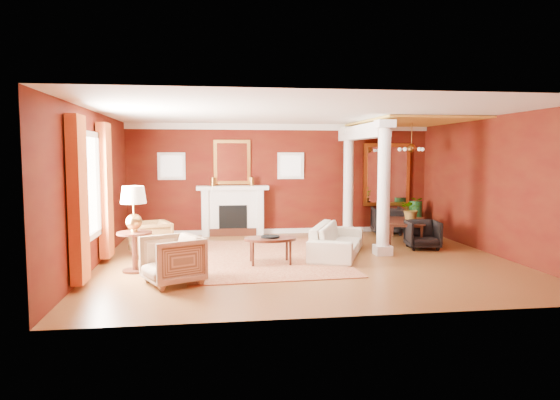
{
  "coord_description": "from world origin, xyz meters",
  "views": [
    {
      "loc": [
        -1.83,
        -9.61,
        2.09
      ],
      "look_at": [
        -0.42,
        0.64,
        1.15
      ],
      "focal_mm": 32.0,
      "sensor_mm": 36.0,
      "label": 1
    }
  ],
  "objects": [
    {
      "name": "amber_ceiling",
      "position": [
        2.85,
        1.75,
        2.87
      ],
      "size": [
        2.3,
        3.4,
        0.04
      ],
      "primitive_type": "cube",
      "color": "gold",
      "rests_on": "room_shell"
    },
    {
      "name": "dining_mirror",
      "position": [
        2.9,
        3.45,
        1.55
      ],
      "size": [
        1.3,
        0.07,
        1.7
      ],
      "color": "gold",
      "rests_on": "room_shell"
    },
    {
      "name": "fireplace",
      "position": [
        -1.3,
        3.32,
        0.65
      ],
      "size": [
        1.85,
        0.42,
        1.29
      ],
      "color": "white",
      "rests_on": "ground"
    },
    {
      "name": "dining_chair_far",
      "position": [
        2.76,
        2.98,
        0.39
      ],
      "size": [
        0.88,
        0.84,
        0.79
      ],
      "primitive_type": "imported",
      "rotation": [
        0.0,
        0.0,
        2.96
      ],
      "color": "black",
      "rests_on": "ground"
    },
    {
      "name": "potted_plant",
      "position": [
        2.86,
        1.6,
        1.06
      ],
      "size": [
        0.61,
        0.65,
        0.44
      ],
      "primitive_type": "imported",
      "rotation": [
        0.0,
        0.0,
        -0.19
      ],
      "color": "#26591E",
      "rests_on": "dining_table"
    },
    {
      "name": "flank_window_right",
      "position": [
        0.25,
        3.46,
        1.8
      ],
      "size": [
        0.7,
        0.07,
        0.7
      ],
      "color": "white",
      "rests_on": "room_shell"
    },
    {
      "name": "crown_trim",
      "position": [
        0.0,
        3.46,
        2.82
      ],
      "size": [
        8.0,
        0.08,
        0.16
      ],
      "primitive_type": "cube",
      "color": "white",
      "rests_on": "room_shell"
    },
    {
      "name": "header_beam",
      "position": [
        1.7,
        1.9,
        2.62
      ],
      "size": [
        0.3,
        3.2,
        0.32
      ],
      "primitive_type": "cube",
      "color": "white",
      "rests_on": "column_front"
    },
    {
      "name": "left_window",
      "position": [
        -3.89,
        -0.6,
        1.42
      ],
      "size": [
        0.21,
        2.55,
        2.6
      ],
      "color": "white",
      "rests_on": "room_shell"
    },
    {
      "name": "rug",
      "position": [
        -0.83,
        0.36,
        0.01
      ],
      "size": [
        3.24,
        4.2,
        0.02
      ],
      "primitive_type": "cube",
      "rotation": [
        0.0,
        0.0,
        0.05
      ],
      "color": "maroon",
      "rests_on": "ground"
    },
    {
      "name": "column_back",
      "position": [
        1.7,
        3.0,
        1.43
      ],
      "size": [
        0.36,
        0.36,
        2.8
      ],
      "color": "white",
      "rests_on": "ground"
    },
    {
      "name": "side_table",
      "position": [
        -3.21,
        -0.55,
        1.04
      ],
      "size": [
        0.62,
        0.62,
        1.54
      ],
      "rotation": [
        0.0,
        0.0,
        -0.43
      ],
      "color": "black",
      "rests_on": "ground"
    },
    {
      "name": "coffee_table",
      "position": [
        -0.74,
        -0.25,
        0.46
      ],
      "size": [
        1.01,
        1.01,
        0.51
      ],
      "rotation": [
        0.0,
        0.0,
        0.16
      ],
      "color": "black",
      "rests_on": "ground"
    },
    {
      "name": "dining_chair_near",
      "position": [
        2.81,
        0.83,
        0.35
      ],
      "size": [
        0.76,
        0.72,
        0.7
      ],
      "primitive_type": "imported",
      "rotation": [
        0.0,
        0.0,
        -0.13
      ],
      "color": "black",
      "rests_on": "ground"
    },
    {
      "name": "chandelier",
      "position": [
        2.9,
        1.8,
        2.25
      ],
      "size": [
        0.6,
        0.62,
        0.75
      ],
      "color": "#A87834",
      "rests_on": "room_shell"
    },
    {
      "name": "dining_table",
      "position": [
        2.79,
        1.65,
        0.42
      ],
      "size": [
        1.07,
        1.59,
        0.84
      ],
      "primitive_type": "imported",
      "rotation": [
        0.0,
        0.0,
        1.17
      ],
      "color": "black",
      "rests_on": "ground"
    },
    {
      "name": "flank_window_left",
      "position": [
        -2.85,
        3.46,
        1.8
      ],
      "size": [
        0.7,
        0.07,
        0.7
      ],
      "color": "white",
      "rests_on": "room_shell"
    },
    {
      "name": "ground",
      "position": [
        0.0,
        0.0,
        0.0
      ],
      "size": [
        8.0,
        8.0,
        0.0
      ],
      "primitive_type": "plane",
      "color": "brown",
      "rests_on": "ground"
    },
    {
      "name": "coffee_book",
      "position": [
        -0.77,
        -0.19,
        0.61
      ],
      "size": [
        0.14,
        0.09,
        0.21
      ],
      "primitive_type": "imported",
      "rotation": [
        0.0,
        0.0,
        0.56
      ],
      "color": "black",
      "rests_on": "coffee_table"
    },
    {
      "name": "armchair_leopard",
      "position": [
        -3.11,
        0.87,
        0.4
      ],
      "size": [
        0.94,
        0.97,
        0.79
      ],
      "primitive_type": "imported",
      "rotation": [
        0.0,
        0.0,
        -1.24
      ],
      "color": "black",
      "rests_on": "ground"
    },
    {
      "name": "overmantel_mirror",
      "position": [
        -1.3,
        3.45,
        1.9
      ],
      "size": [
        0.95,
        0.07,
        1.15
      ],
      "color": "gold",
      "rests_on": "fireplace"
    },
    {
      "name": "sofa",
      "position": [
        0.74,
        0.39,
        0.43
      ],
      "size": [
        1.45,
        2.29,
        0.86
      ],
      "primitive_type": "imported",
      "rotation": [
        0.0,
        0.0,
        1.18
      ],
      "color": "beige",
      "rests_on": "ground"
    },
    {
      "name": "room_shell",
      "position": [
        0.0,
        0.0,
        2.02
      ],
      "size": [
        8.04,
        7.04,
        2.92
      ],
      "color": "#541B0B",
      "rests_on": "ground"
    },
    {
      "name": "column_front",
      "position": [
        1.7,
        0.3,
        1.43
      ],
      "size": [
        0.36,
        0.36,
        2.8
      ],
      "color": "white",
      "rests_on": "ground"
    },
    {
      "name": "armchair_stripe",
      "position": [
        -2.47,
        -1.52,
        0.43
      ],
      "size": [
        1.08,
        1.1,
        0.87
      ],
      "primitive_type": "imported",
      "rotation": [
        0.0,
        0.0,
        -1.12
      ],
      "color": "tan",
      "rests_on": "ground"
    },
    {
      "name": "green_urn",
      "position": [
        3.5,
        2.87,
        0.35
      ],
      "size": [
        0.37,
        0.37,
        0.89
      ],
      "color": "#143F1B",
      "rests_on": "ground"
    },
    {
      "name": "base_trim",
      "position": [
        0.0,
        3.46,
        0.06
      ],
      "size": [
        8.0,
        0.08,
        0.12
      ],
      "primitive_type": "cube",
      "color": "white",
      "rests_on": "ground"
    }
  ]
}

